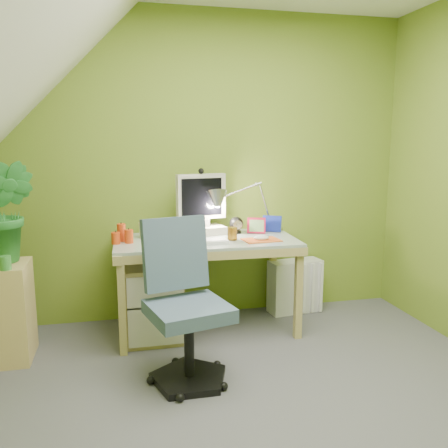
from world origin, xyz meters
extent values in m
cube|color=#54545A|center=(0.00, 0.00, -0.01)|extent=(3.20, 3.20, 0.01)
cube|color=olive|center=(0.00, 1.60, 1.20)|extent=(3.20, 0.01, 2.40)
cube|color=white|center=(-1.00, 0.00, 1.85)|extent=(1.10, 3.20, 1.10)
cube|color=white|center=(-0.16, 1.09, 0.71)|extent=(0.42, 0.15, 0.02)
cube|color=#D05920|center=(0.30, 1.09, 0.71)|extent=(0.28, 0.21, 0.01)
ellipsoid|color=white|center=(0.30, 1.09, 0.72)|extent=(0.13, 0.10, 0.04)
cylinder|color=#976316|center=(0.10, 1.15, 0.75)|extent=(0.08, 0.08, 0.09)
cube|color=#B81333|center=(0.34, 1.35, 0.76)|extent=(0.14, 0.06, 0.12)
cube|color=#16279B|center=(0.48, 1.39, 0.77)|extent=(0.14, 0.09, 0.13)
cube|color=#B4CE8E|center=(-0.48, 1.37, 0.76)|extent=(0.14, 0.06, 0.12)
cube|color=tan|center=(-1.40, 1.05, 0.32)|extent=(0.24, 0.37, 0.64)
imported|color=#27772E|center=(-1.40, 1.10, 0.96)|extent=(0.39, 0.33, 0.65)
cylinder|color=#3C8B3A|center=(-1.38, 0.90, 0.68)|extent=(0.07, 0.07, 0.09)
cube|color=silver|center=(0.71, 1.46, 0.22)|extent=(0.46, 0.23, 0.44)
camera|label=1|loc=(-0.70, -2.10, 1.42)|focal=38.00mm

